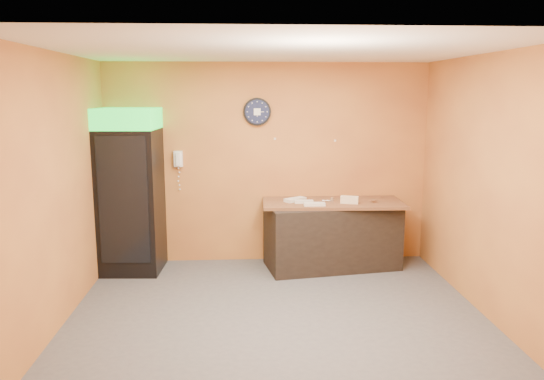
{
  "coord_description": "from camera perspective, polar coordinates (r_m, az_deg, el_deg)",
  "views": [
    {
      "loc": [
        -0.37,
        -5.4,
        2.38
      ],
      "look_at": [
        -0.02,
        0.6,
        1.28
      ],
      "focal_mm": 35.0,
      "sensor_mm": 36.0,
      "label": 1
    }
  ],
  "objects": [
    {
      "name": "kitchen_tool",
      "position": [
        7.28,
        6.49,
        -0.99
      ],
      "size": [
        0.05,
        0.05,
        0.05
      ],
      "primitive_type": "cylinder",
      "color": "silver",
      "rests_on": "butcher_paper"
    },
    {
      "name": "wrapped_sandwich_mid",
      "position": [
        6.97,
        4.58,
        -1.53
      ],
      "size": [
        0.28,
        0.11,
        0.04
      ],
      "primitive_type": "cube",
      "rotation": [
        0.0,
        0.0,
        -0.01
      ],
      "color": "silver",
      "rests_on": "butcher_paper"
    },
    {
      "name": "sub_roll_stack",
      "position": [
        7.15,
        8.33,
        -1.05
      ],
      "size": [
        0.25,
        0.15,
        0.1
      ],
      "rotation": [
        0.0,
        0.0,
        -0.29
      ],
      "color": "beige",
      "rests_on": "butcher_paper"
    },
    {
      "name": "floor",
      "position": [
        5.92,
        0.56,
        -13.35
      ],
      "size": [
        4.5,
        4.5,
        0.0
      ],
      "primitive_type": "plane",
      "color": "#47474C",
      "rests_on": "ground"
    },
    {
      "name": "wall_clock",
      "position": [
        7.38,
        -1.61,
        8.41
      ],
      "size": [
        0.38,
        0.06,
        0.38
      ],
      "color": "black",
      "rests_on": "back_wall"
    },
    {
      "name": "right_wall",
      "position": [
        6.08,
        22.24,
        0.33
      ],
      "size": [
        0.02,
        4.0,
        2.8
      ],
      "primitive_type": "cube",
      "color": "#CC8339",
      "rests_on": "floor"
    },
    {
      "name": "back_wall",
      "position": [
        7.48,
        -0.46,
        2.86
      ],
      "size": [
        4.5,
        0.02,
        2.8
      ],
      "primitive_type": "cube",
      "color": "#CC8339",
      "rests_on": "floor"
    },
    {
      "name": "butcher_paper",
      "position": [
        7.27,
        6.54,
        -1.38
      ],
      "size": [
        1.92,
        0.86,
        0.04
      ],
      "primitive_type": "cube",
      "rotation": [
        0.0,
        0.0,
        -0.03
      ],
      "color": "brown",
      "rests_on": "prep_counter"
    },
    {
      "name": "prep_counter",
      "position": [
        7.38,
        6.46,
        -4.91
      ],
      "size": [
        1.88,
        1.06,
        0.89
      ],
      "primitive_type": "cube",
      "rotation": [
        0.0,
        0.0,
        0.16
      ],
      "color": "black",
      "rests_on": "floor"
    },
    {
      "name": "wrapped_sandwich_left",
      "position": [
        7.13,
        3.45,
        -1.26
      ],
      "size": [
        0.25,
        0.1,
        0.04
      ],
      "primitive_type": "cube",
      "rotation": [
        0.0,
        0.0,
        -0.02
      ],
      "color": "silver",
      "rests_on": "butcher_paper"
    },
    {
      "name": "wrapped_sandwich_right",
      "position": [
        7.24,
        2.5,
        -1.03
      ],
      "size": [
        0.33,
        0.28,
        0.04
      ],
      "primitive_type": "cube",
      "rotation": [
        0.0,
        0.0,
        0.63
      ],
      "color": "silver",
      "rests_on": "butcher_paper"
    },
    {
      "name": "ceiling",
      "position": [
        5.43,
        0.61,
        14.81
      ],
      "size": [
        4.5,
        4.0,
        0.02
      ],
      "primitive_type": "cube",
      "color": "white",
      "rests_on": "back_wall"
    },
    {
      "name": "left_wall",
      "position": [
        5.8,
        -22.17,
        -0.12
      ],
      "size": [
        0.02,
        4.0,
        2.8
      ],
      "primitive_type": "cube",
      "color": "#CC8339",
      "rests_on": "floor"
    },
    {
      "name": "beverage_cooler",
      "position": [
        7.28,
        -14.98,
        -0.35
      ],
      "size": [
        0.81,
        0.82,
        2.19
      ],
      "rotation": [
        0.0,
        0.0,
        -0.06
      ],
      "color": "black",
      "rests_on": "floor"
    },
    {
      "name": "wall_phone",
      "position": [
        7.45,
        -10.05,
        3.32
      ],
      "size": [
        0.12,
        0.1,
        0.22
      ],
      "color": "white",
      "rests_on": "back_wall"
    }
  ]
}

